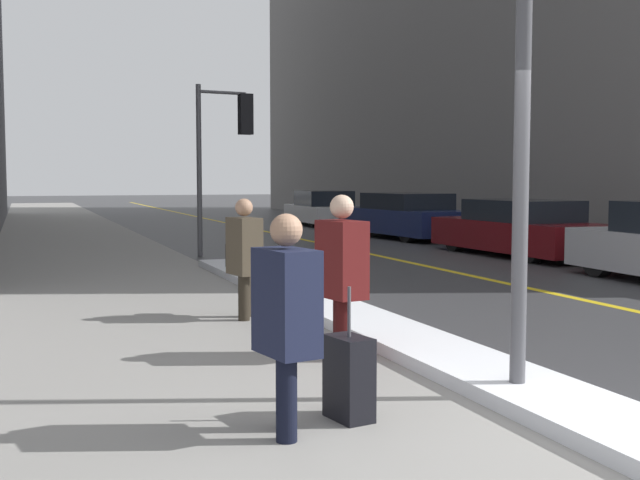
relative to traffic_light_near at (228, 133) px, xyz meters
The scene contains 12 objects.
ground_plane 13.78m from the traffic_light_near, 94.08° to the right, with size 160.00×160.00×0.00m, color #38383A.
sidewalk_slab 4.28m from the traffic_light_near, 152.88° to the left, with size 4.00×80.00×0.01m.
road_centre_stripe 4.33m from the traffic_light_near, 26.54° to the left, with size 0.16×80.00×0.00m.
snow_bank_curb 8.67m from the traffic_light_near, 94.89° to the right, with size 0.86×12.15×0.13m.
traffic_light_near is the anchor object (origin of this frame).
pedestrian_in_glasses 12.91m from the traffic_light_near, 102.26° to the right, with size 0.36×0.52×1.47m.
pedestrian_trailing 10.75m from the traffic_light_near, 98.24° to the right, with size 0.38×0.55×1.55m.
pedestrian_nearside 8.51m from the traffic_light_near, 102.69° to the right, with size 0.36×0.70×1.46m.
parked_car_maroon 6.77m from the traffic_light_near, 22.17° to the right, with size 1.85×4.71×1.24m.
parked_car_navy 7.12m from the traffic_light_near, 28.57° to the left, with size 2.22×4.91×1.29m.
parked_car_white 11.77m from the traffic_light_near, 58.91° to the left, with size 1.97×4.45×1.26m.
rolling_suitcase 12.72m from the traffic_light_near, 100.12° to the right, with size 0.28×0.39×0.95m.
Camera 1 is at (-3.35, -3.91, 1.70)m, focal length 45.00 mm.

